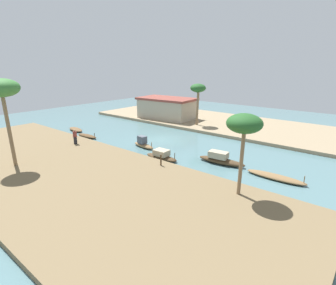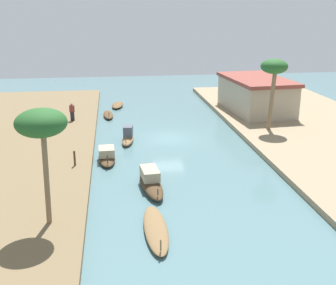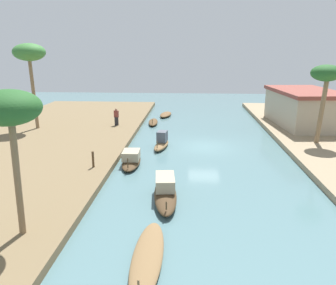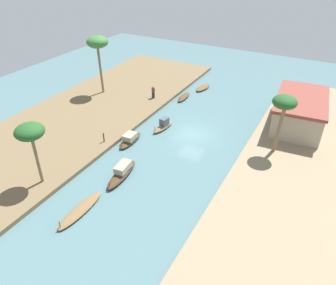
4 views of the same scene
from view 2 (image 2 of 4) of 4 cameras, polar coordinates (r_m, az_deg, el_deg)
name	(u,v)px [view 2 (image 2 of 4)]	position (r m, az deg, el deg)	size (l,w,h in m)	color
river_water	(169,139)	(34.99, 0.08, 0.55)	(68.10, 68.10, 0.00)	slate
riverbank_left	(3,143)	(35.72, -21.62, -0.05)	(41.44, 14.45, 0.40)	brown
riverbank_right	(319,130)	(38.97, 19.89, 1.58)	(41.44, 14.45, 0.40)	#937F60
sampan_foreground	(108,115)	(42.51, -8.17, 3.78)	(3.48, 1.12, 0.80)	brown
sampan_downstream_large	(151,181)	(25.38, -2.38, -5.34)	(4.71, 1.58, 1.16)	#47331E
sampan_with_tall_canopy	(156,229)	(20.76, -1.70, -11.73)	(4.89, 1.14, 0.86)	brown
sampan_with_red_awning	(128,137)	(34.16, -5.49, 0.78)	(3.34, 1.35, 1.28)	brown
sampan_upstream_small	(118,105)	(46.65, -6.91, 5.11)	(3.38, 1.60, 0.42)	brown
sampan_open_hull	(107,156)	(30.16, -8.38, -1.79)	(3.76, 1.32, 0.99)	#47331E
person_on_near_bank	(72,113)	(39.93, -12.97, 3.93)	(0.50, 0.50, 1.67)	#232328
mooring_post	(75,158)	(28.46, -12.66, -2.11)	(0.14, 0.14, 1.02)	#4C3823
palm_tree_left_far	(41,125)	(19.84, -16.94, 2.30)	(2.38, 2.38, 5.73)	#7F6647
palm_tree_right_tall	(274,69)	(36.37, 14.29, 9.67)	(2.27, 2.27, 6.05)	#7F6647
riverside_building	(256,94)	(43.44, 11.90, 6.48)	(9.74, 6.05, 3.40)	tan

